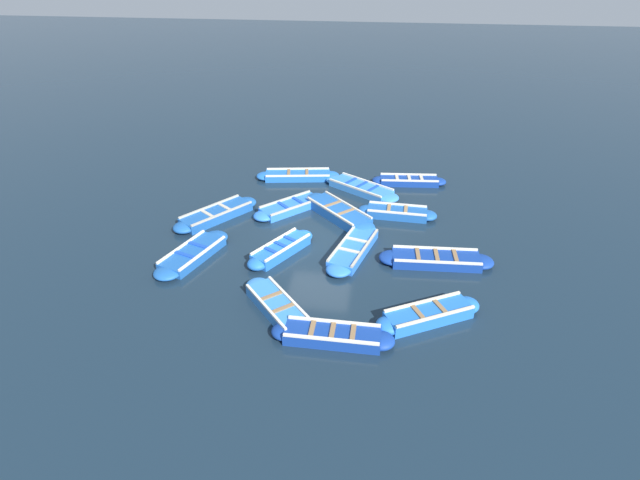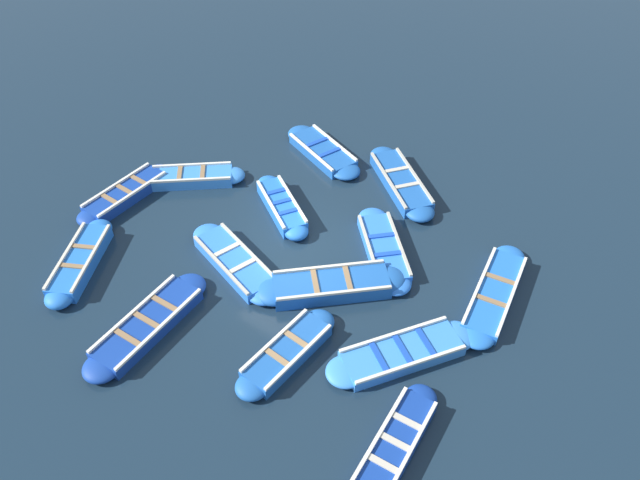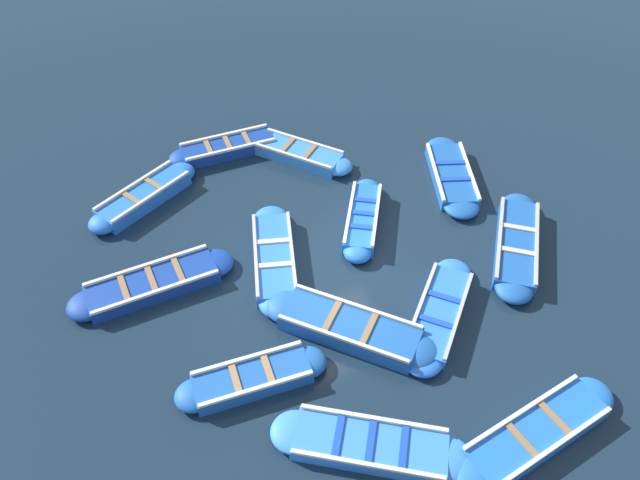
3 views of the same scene
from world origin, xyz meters
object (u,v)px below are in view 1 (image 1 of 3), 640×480
Objects in this scene: boat_near_quay at (397,213)px; boat_far_corner at (332,336)px; boat_outer_right at (353,249)px; boat_tucked at (193,254)px; boat_alongside at (361,188)px; boat_mid_row at (217,214)px; boat_inner_gap at (409,181)px; boat_drifting at (436,260)px; boat_broadside at (281,249)px; boat_outer_left at (429,315)px; boat_bow_out at (339,213)px; boat_end_of_row at (277,307)px; boat_stern_in at (298,176)px; boat_centre at (291,207)px.

boat_near_quay is 0.93× the size of boat_far_corner.
boat_tucked is at bearing 10.68° from boat_outer_right.
boat_alongside is at bearing -54.25° from boat_near_quay.
boat_mid_row is at bearing -18.51° from boat_outer_right.
boat_far_corner reaches higher than boat_inner_gap.
boat_alongside is (1.61, -2.23, -0.02)m from boat_near_quay.
boat_alongside is (-5.65, -3.35, -0.03)m from boat_mid_row.
boat_near_quay is at bearing -67.99° from boat_drifting.
boat_broadside is 0.90× the size of boat_outer_left.
boat_bow_out reaches higher than boat_tucked.
boat_mid_row reaches higher than boat_drifting.
boat_far_corner reaches higher than boat_outer_right.
boat_far_corner is (1.80, 7.71, 0.01)m from boat_near_quay.
boat_outer_left is at bearing -155.30° from boat_far_corner.
boat_outer_left is (-4.52, -0.18, 0.02)m from boat_end_of_row.
boat_broadside reaches higher than boat_stern_in.
boat_near_quay is at bearing -171.35° from boat_bow_out.
boat_tucked is at bearing 55.69° from boat_centre.
boat_bow_out is 0.93× the size of boat_outer_right.
boat_near_quay is 0.96× the size of boat_outer_left.
boat_outer_right is 2.92m from boat_drifting.
boat_drifting is at bearing -146.27° from boat_end_of_row.
boat_bow_out reaches higher than boat_near_quay.
boat_outer_left is 0.84× the size of boat_drifting.
boat_end_of_row reaches higher than boat_tucked.
boat_near_quay is 5.67m from boat_stern_in.
boat_end_of_row is at bearing 61.55° from boat_near_quay.
boat_alongside is 3.21m from boat_stern_in.
boat_outer_left is (-2.53, 8.69, 0.05)m from boat_alongside.
boat_outer_right is at bearing 106.82° from boat_bow_out.
boat_near_quay is at bearing 80.59° from boat_inner_gap.
boat_bow_out reaches higher than boat_end_of_row.
boat_mid_row is at bearing -56.44° from boat_end_of_row.
boat_mid_row is 9.77m from boat_outer_left.
boat_broadside is at bearing 55.22° from boat_inner_gap.
boat_outer_right is 5.26m from boat_alongside.
boat_outer_right is 1.22× the size of boat_centre.
boat_inner_gap is at bearing -128.45° from boat_bow_out.
boat_near_quay is 3.60m from boat_drifting.
boat_inner_gap is at bearing -136.27° from boat_tucked.
boat_broadside is at bearing 65.98° from boat_alongside.
boat_centre is (0.27, -3.42, -0.04)m from boat_broadside.
boat_broadside is 0.93× the size of boat_near_quay.
boat_end_of_row is 0.77× the size of boat_stern_in.
boat_outer_left is (-5.32, 6.46, 0.04)m from boat_centre.
boat_centre is 6.64m from boat_drifting.
boat_drifting is at bearing 132.46° from boat_stern_in.
boat_centre is at bearing -0.06° from boat_near_quay.
boat_mid_row reaches higher than boat_outer_right.
boat_inner_gap is 6.70m from boat_drifting.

